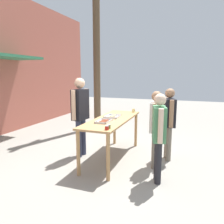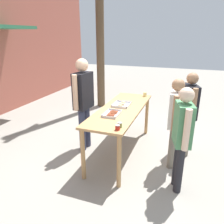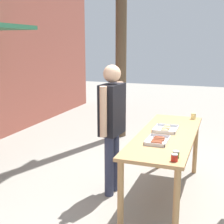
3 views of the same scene
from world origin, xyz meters
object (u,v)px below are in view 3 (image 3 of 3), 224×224
Objects in this scene: condiment_jar_mustard at (174,158)px; beer_cup at (193,116)px; food_tray_buns at (166,129)px; person_server_behind_table at (112,118)px; condiment_jar_ketchup at (176,154)px; food_tray_sausages at (158,141)px.

beer_cup is (1.91, 0.00, 0.01)m from condiment_jar_mustard.
beer_cup reaches higher than food_tray_buns.
food_tray_buns is 0.21× the size of person_server_behind_table.
beer_cup is (1.81, 0.00, 0.01)m from condiment_jar_ketchup.
food_tray_sausages is 0.63m from condiment_jar_mustard.
condiment_jar_ketchup is 0.83× the size of beer_cup.
food_tray_sausages is 4.18× the size of beer_cup.
beer_cup reaches higher than food_tray_sausages.
beer_cup is at bearing -12.08° from food_tray_sausages.
condiment_jar_ketchup is (-0.47, -0.29, 0.02)m from food_tray_sausages.
food_tray_sausages is at bearing 27.32° from condiment_jar_mustard.
food_tray_buns is at bearing 14.68° from condiment_jar_mustard.
condiment_jar_mustard is at bearing -179.92° from beer_cup.
beer_cup is at bearing 0.09° from condiment_jar_ketchup.
person_server_behind_table is (0.30, 0.70, 0.15)m from food_tray_sausages.
condiment_jar_mustard is 1.00× the size of condiment_jar_ketchup.
condiment_jar_mustard is 0.10m from condiment_jar_ketchup.
food_tray_buns is 1.15m from condiment_jar_mustard.
condiment_jar_mustard is at bearing -152.68° from food_tray_sausages.
person_server_behind_table is (0.87, 0.99, 0.13)m from condiment_jar_mustard.
person_server_behind_table is (-1.05, 0.99, 0.12)m from beer_cup.
beer_cup is 0.05× the size of person_server_behind_table.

